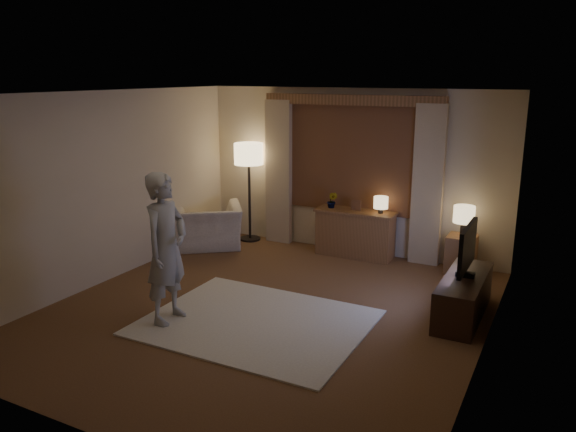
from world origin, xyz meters
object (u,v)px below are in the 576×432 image
Objects in this scene: person at (166,248)px; tv_stand at (463,297)px; side_table at (461,255)px; armchair at (208,226)px; sideboard at (355,235)px.

tv_stand is at bearing -63.07° from person.
tv_stand is (0.32, -1.51, -0.03)m from side_table.
armchair is 1.95× the size of side_table.
person is (1.28, -2.59, 0.54)m from armchair.
person is at bearing -107.95° from sideboard.
side_table is 0.32× the size of person.
armchair reaches higher than side_table.
side_table is (3.98, 0.63, -0.07)m from armchair.
sideboard is at bearing 158.96° from armchair.
armchair is 4.39m from tv_stand.
armchair reaches higher than tv_stand.
side_table is 4.24m from person.
armchair is at bearing 23.92° from person.
side_table is at bearing -1.74° from sideboard.
person is (-3.02, -1.70, 0.64)m from tv_stand.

